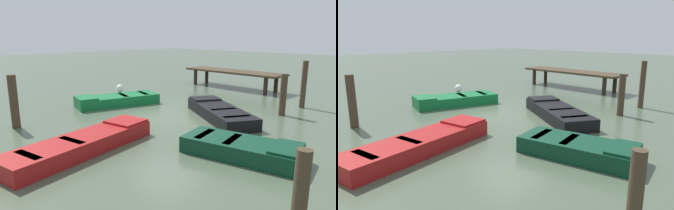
# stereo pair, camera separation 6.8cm
# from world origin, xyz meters

# --- Properties ---
(ground_plane) EXTENTS (80.00, 80.00, 0.00)m
(ground_plane) POSITION_xyz_m (0.00, 0.00, 0.00)
(ground_plane) COLOR #475642
(dock_segment) EXTENTS (5.67, 1.55, 0.95)m
(dock_segment) POSITION_xyz_m (-1.66, 6.57, 0.83)
(dock_segment) COLOR #423323
(dock_segment) RESTS_ON ground_plane
(rowboat_dark_green) EXTENTS (2.89, 1.70, 0.46)m
(rowboat_dark_green) POSITION_xyz_m (4.10, -1.56, 0.22)
(rowboat_dark_green) COLOR #0C3823
(rowboat_dark_green) RESTS_ON ground_plane
(rowboat_green) EXTENTS (2.05, 3.54, 0.46)m
(rowboat_green) POSITION_xyz_m (-2.60, -0.43, 0.22)
(rowboat_green) COLOR #0F602D
(rowboat_green) RESTS_ON ground_plane
(rowboat_red) EXTENTS (1.82, 4.22, 0.46)m
(rowboat_red) POSITION_xyz_m (1.18, -4.09, 0.22)
(rowboat_red) COLOR maroon
(rowboat_red) RESTS_ON ground_plane
(rowboat_black) EXTENTS (3.71, 2.80, 0.46)m
(rowboat_black) POSITION_xyz_m (1.63, 0.92, 0.22)
(rowboat_black) COLOR black
(rowboat_black) RESTS_ON ground_plane
(mooring_piling_near_left) EXTENTS (0.21, 0.21, 1.87)m
(mooring_piling_near_left) POSITION_xyz_m (2.97, 4.60, 0.93)
(mooring_piling_near_left) COLOR #423323
(mooring_piling_near_left) RESTS_ON ground_plane
(mooring_piling_mid_left) EXTENTS (0.21, 0.21, 1.37)m
(mooring_piling_mid_left) POSITION_xyz_m (6.37, -3.66, 0.68)
(mooring_piling_mid_left) COLOR #423323
(mooring_piling_mid_left) RESTS_ON ground_plane
(mooring_piling_far_right) EXTENTS (0.26, 0.26, 1.67)m
(mooring_piling_far_right) POSITION_xyz_m (-2.13, -4.58, 0.83)
(mooring_piling_far_right) COLOR #423323
(mooring_piling_far_right) RESTS_ON ground_plane
(mooring_piling_mid_right) EXTENTS (0.24, 0.24, 1.50)m
(mooring_piling_mid_right) POSITION_xyz_m (2.97, 2.87, 0.75)
(mooring_piling_mid_right) COLOR #423323
(mooring_piling_mid_right) RESTS_ON ground_plane
(marker_buoy) EXTENTS (0.36, 0.36, 0.48)m
(marker_buoy) POSITION_xyz_m (-4.46, 1.06, 0.29)
(marker_buoy) COLOR #262626
(marker_buoy) RESTS_ON ground_plane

